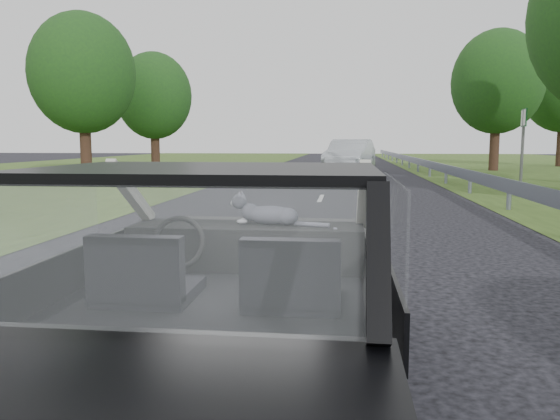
% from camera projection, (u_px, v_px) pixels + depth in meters
% --- Properties ---
extents(ground, '(140.00, 140.00, 0.00)m').
position_uv_depth(ground, '(230.00, 406.00, 3.26)').
color(ground, '#3A3944').
rests_on(ground, ground).
extents(subject_car, '(1.80, 4.00, 1.45)m').
position_uv_depth(subject_car, '(229.00, 288.00, 3.16)').
color(subject_car, black).
rests_on(subject_car, ground).
extents(dashboard, '(1.58, 0.45, 0.30)m').
position_uv_depth(dashboard, '(248.00, 246.00, 3.76)').
color(dashboard, black).
rests_on(dashboard, subject_car).
extents(driver_seat, '(0.50, 0.72, 0.42)m').
position_uv_depth(driver_seat, '(143.00, 271.00, 2.91)').
color(driver_seat, black).
rests_on(driver_seat, subject_car).
extents(passenger_seat, '(0.50, 0.72, 0.42)m').
position_uv_depth(passenger_seat, '(292.00, 276.00, 2.81)').
color(passenger_seat, black).
rests_on(passenger_seat, subject_car).
extents(steering_wheel, '(0.36, 0.36, 0.04)m').
position_uv_depth(steering_wheel, '(178.00, 243.00, 3.51)').
color(steering_wheel, black).
rests_on(steering_wheel, dashboard).
extents(cat, '(0.52, 0.24, 0.23)m').
position_uv_depth(cat, '(270.00, 214.00, 3.75)').
color(cat, slate).
rests_on(cat, dashboard).
extents(guardrail, '(0.05, 90.00, 0.32)m').
position_uv_depth(guardrail, '(504.00, 185.00, 12.53)').
color(guardrail, gray).
rests_on(guardrail, ground).
extents(other_car, '(2.92, 5.41, 1.69)m').
position_uv_depth(other_car, '(350.00, 157.00, 26.48)').
color(other_car, '#B7BDC6').
rests_on(other_car, ground).
extents(highway_sign, '(0.27, 1.13, 2.80)m').
position_uv_depth(highway_sign, '(522.00, 146.00, 20.79)').
color(highway_sign, '#0F4D1F').
rests_on(highway_sign, ground).
extents(tree_2, '(5.34, 5.34, 7.31)m').
position_uv_depth(tree_2, '(496.00, 103.00, 29.27)').
color(tree_2, '#1C3C19').
rests_on(tree_2, ground).
extents(tree_5, '(6.21, 6.21, 7.13)m').
position_uv_depth(tree_5, '(84.00, 97.00, 24.70)').
color(tree_5, '#1C3C19').
rests_on(tree_5, ground).
extents(tree_6, '(4.65, 4.65, 6.31)m').
position_uv_depth(tree_6, '(154.00, 113.00, 30.38)').
color(tree_6, '#1C3C19').
rests_on(tree_6, ground).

